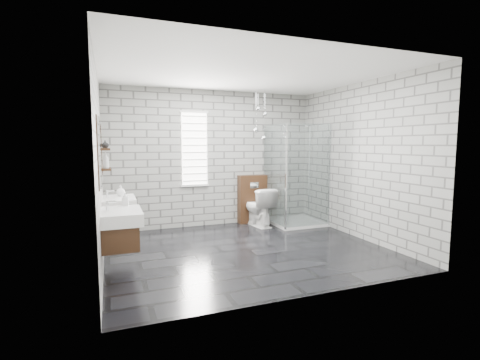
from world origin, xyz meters
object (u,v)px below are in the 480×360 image
cistern_panel (252,199)px  vanity_right (116,204)px  toilet (259,207)px  vanity_left (118,218)px  shower_enclosure (294,201)px

cistern_panel → vanity_right: bearing=-156.4°
vanity_right → toilet: vanity_right is taller
vanity_right → toilet: size_ratio=2.02×
cistern_panel → toilet: 0.34m
vanity_left → toilet: (2.71, 1.92, -0.37)m
vanity_right → shower_enclosure: (3.41, 0.66, -0.25)m
cistern_panel → shower_enclosure: (0.70, -0.52, 0.00)m
vanity_right → toilet: bearing=17.6°
vanity_left → shower_enclosure: shower_enclosure is taller
cistern_panel → toilet: cistern_panel is taller
vanity_left → cistern_panel: 3.53m
vanity_left → cistern_panel: vanity_left is taller
cistern_panel → toilet: (0.00, -0.32, -0.11)m
cistern_panel → shower_enclosure: size_ratio=0.49×
vanity_left → vanity_right: size_ratio=1.00×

